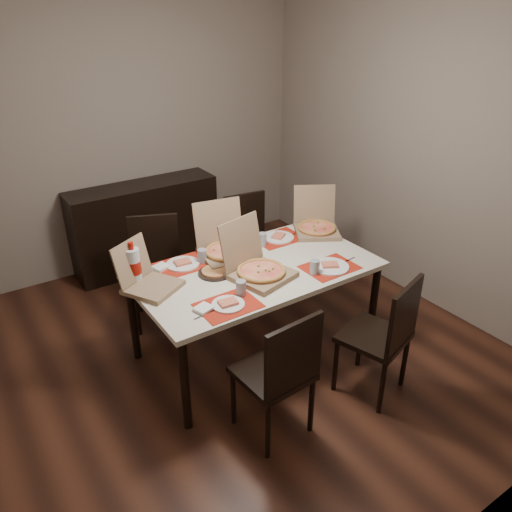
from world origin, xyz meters
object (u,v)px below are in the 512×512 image
at_px(dining_table, 256,276).
at_px(chair_far_right, 250,239).
at_px(chair_near_left, 280,371).
at_px(dip_bowl, 254,252).
at_px(soda_bottle, 133,266).
at_px(chair_near_right, 384,333).
at_px(pizza_box_center, 258,268).
at_px(chair_far_left, 156,266).
at_px(sideboard, 146,226).

height_order(dining_table, chair_far_right, chair_far_right).
bearing_deg(chair_near_left, dip_bowl, 64.26).
bearing_deg(soda_bottle, chair_near_right, -42.91).
distance_m(dining_table, dip_bowl, 0.26).
xyz_separation_m(chair_near_right, pizza_box_center, (-0.51, 0.79, 0.30)).
distance_m(dining_table, chair_far_left, 1.00).
height_order(dining_table, soda_bottle, soda_bottle).
bearing_deg(dip_bowl, soda_bottle, 174.97).
bearing_deg(dining_table, pizza_box_center, -117.88).
relative_size(dip_bowl, soda_bottle, 0.33).
xyz_separation_m(pizza_box_center, dip_bowl, (0.18, 0.32, -0.05)).
height_order(chair_far_right, soda_bottle, soda_bottle).
xyz_separation_m(chair_near_left, pizza_box_center, (0.32, 0.71, 0.30)).
distance_m(chair_far_left, soda_bottle, 0.80).
xyz_separation_m(pizza_box_center, soda_bottle, (-0.78, 0.40, 0.07)).
xyz_separation_m(dip_bowl, soda_bottle, (-0.96, 0.08, 0.12)).
relative_size(chair_far_right, dip_bowl, 8.80).
distance_m(sideboard, chair_near_left, 2.70).
height_order(sideboard, dip_bowl, sideboard).
bearing_deg(chair_near_left, chair_far_right, 62.27).
height_order(chair_near_right, soda_bottle, soda_bottle).
bearing_deg(dining_table, chair_near_left, -114.42).
bearing_deg(chair_far_left, chair_far_right, -0.09).
distance_m(chair_near_right, dip_bowl, 1.18).
bearing_deg(chair_far_left, dip_bowl, -49.81).
bearing_deg(dining_table, dip_bowl, 59.35).
height_order(sideboard, chair_far_left, chair_far_left).
distance_m(sideboard, dining_table, 1.89).
bearing_deg(chair_far_right, chair_near_right, -92.20).
xyz_separation_m(sideboard, pizza_box_center, (0.08, -1.97, 0.36)).
distance_m(chair_near_left, soda_bottle, 1.26).
height_order(pizza_box_center, soda_bottle, pizza_box_center).
height_order(chair_near_left, pizza_box_center, pizza_box_center).
relative_size(sideboard, chair_far_right, 1.61).
bearing_deg(dip_bowl, chair_near_right, -73.57).
relative_size(dining_table, chair_near_left, 1.94).
bearing_deg(dining_table, chair_far_right, 59.34).
height_order(dining_table, dip_bowl, dip_bowl).
xyz_separation_m(dining_table, chair_far_left, (-0.44, 0.88, -0.17)).
height_order(sideboard, chair_far_right, chair_far_right).
xyz_separation_m(sideboard, chair_near_left, (-0.24, -2.69, 0.06)).
bearing_deg(pizza_box_center, chair_near_right, -57.43).
relative_size(chair_near_left, pizza_box_center, 1.79).
distance_m(chair_far_left, pizza_box_center, 1.10).
height_order(dip_bowl, soda_bottle, soda_bottle).
xyz_separation_m(chair_near_left, dip_bowl, (0.50, 1.03, 0.25)).
xyz_separation_m(sideboard, chair_far_right, (0.65, -0.99, 0.06)).
distance_m(chair_near_right, soda_bottle, 1.79).
height_order(chair_near_left, chair_far_right, same).
relative_size(chair_far_right, soda_bottle, 2.94).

